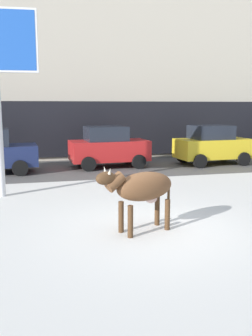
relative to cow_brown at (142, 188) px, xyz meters
The scene contains 9 objects.
ground_plane 1.01m from the cow_brown, 17.82° to the right, with size 120.00×120.00×0.00m, color silver.
road_strip 8.87m from the cow_brown, 88.71° to the left, with size 60.00×5.60×0.01m, color #514F4C.
building_facade 15.42m from the cow_brown, 89.21° to the left, with size 44.00×6.10×13.00m.
cow_brown is the anchor object (origin of this frame).
car_red_hatchback 8.88m from the cow_brown, 83.72° to the left, with size 3.60×2.09×1.86m.
car_yellow_hatchback 10.38m from the cow_brown, 54.92° to the left, with size 3.60×2.09×1.86m.
pedestrian_near_billboard 12.47m from the cow_brown, 102.52° to the left, with size 0.36×0.24×1.73m.
pedestrian_by_cars 12.62m from the cow_brown, 74.68° to the left, with size 0.36×0.24×1.73m.
pedestrian_far_left 12.26m from the cow_brown, 83.10° to the left, with size 0.36×0.24×1.73m.
Camera 1 is at (-2.41, -7.52, 2.76)m, focal length 39.51 mm.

